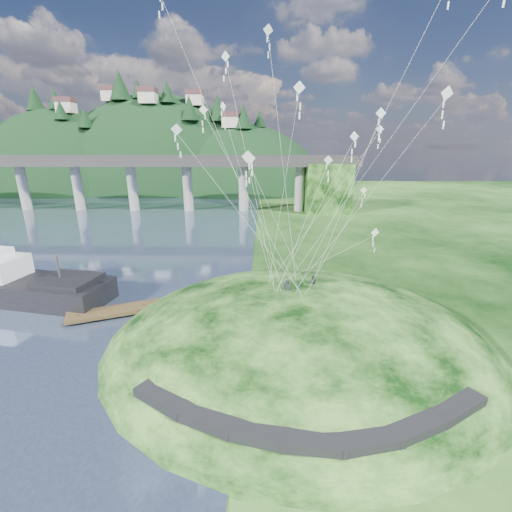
{
  "coord_description": "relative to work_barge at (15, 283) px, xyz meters",
  "views": [
    {
      "loc": [
        4.76,
        -25.73,
        17.13
      ],
      "look_at": [
        4.0,
        6.0,
        7.0
      ],
      "focal_mm": 24.0,
      "sensor_mm": 36.0,
      "label": 1
    }
  ],
  "objects": [
    {
      "name": "bridge",
      "position": [
        -2.03,
        59.31,
        7.77
      ],
      "size": [
        160.0,
        11.0,
        15.0
      ],
      "color": "#2D2B2B",
      "rests_on": "ground"
    },
    {
      "name": "grass_hill",
      "position": [
        32.43,
        -8.75,
        -3.44
      ],
      "size": [
        36.0,
        32.0,
        13.0
      ],
      "color": "black",
      "rests_on": "ground"
    },
    {
      "name": "footpath",
      "position": [
        31.89,
        -20.5,
        0.15
      ],
      "size": [
        22.29,
        5.84,
        0.83
      ],
      "color": "black",
      "rests_on": "ground"
    },
    {
      "name": "kite_flyers",
      "position": [
        32.6,
        -7.4,
        3.89
      ],
      "size": [
        3.3,
        2.41,
        2.03
      ],
      "color": "#22252E",
      "rests_on": "ground"
    },
    {
      "name": "work_barge",
      "position": [
        0.0,
        0.0,
        0.0
      ],
      "size": [
        22.82,
        9.98,
        7.73
      ],
      "color": "black",
      "rests_on": "ground"
    },
    {
      "name": "far_ridge",
      "position": [
        -19.15,
        111.42,
        -9.37
      ],
      "size": [
        153.0,
        70.0,
        94.5
      ],
      "color": "black",
      "rests_on": "ground"
    },
    {
      "name": "ground",
      "position": [
        24.43,
        -10.75,
        -1.94
      ],
      "size": [
        320.0,
        320.0,
        0.0
      ],
      "primitive_type": "plane",
      "color": "black",
      "rests_on": "ground"
    },
    {
      "name": "kite_swarm",
      "position": [
        32.21,
        -8.0,
        17.49
      ],
      "size": [
        19.21,
        16.33,
        18.77
      ],
      "color": "white",
      "rests_on": "ground"
    },
    {
      "name": "wooden_dock",
      "position": [
        16.06,
        -2.85,
        -1.46
      ],
      "size": [
        15.04,
        8.13,
        1.09
      ],
      "color": "#3E2F19",
      "rests_on": "ground"
    }
  ]
}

